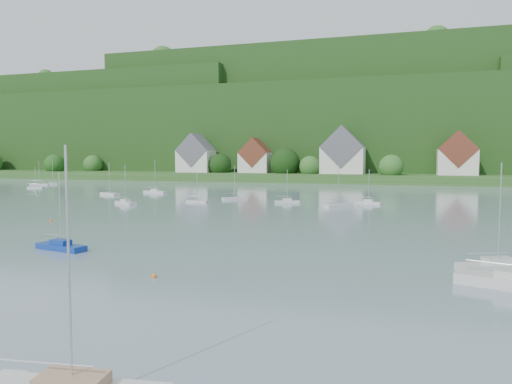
# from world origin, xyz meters

# --- Properties ---
(far_shore_strip) EXTENTS (600.00, 60.00, 3.00)m
(far_shore_strip) POSITION_xyz_m (0.00, 200.00, 1.50)
(far_shore_strip) COLOR #264D1C
(far_shore_strip) RESTS_ON ground
(forested_ridge) EXTENTS (620.00, 181.22, 69.89)m
(forested_ridge) POSITION_xyz_m (0.39, 268.57, 22.89)
(forested_ridge) COLOR #1B3D13
(forested_ridge) RESTS_ON ground
(village_building_0) EXTENTS (14.00, 10.40, 16.00)m
(village_building_0) POSITION_xyz_m (-55.00, 187.00, 9.51)
(village_building_0) COLOR silver
(village_building_0) RESTS_ON far_shore_strip
(village_building_1) EXTENTS (12.00, 9.36, 14.00)m
(village_building_1) POSITION_xyz_m (-30.00, 189.00, 8.75)
(village_building_1) COLOR silver
(village_building_1) RESTS_ON far_shore_strip
(village_building_2) EXTENTS (16.00, 11.44, 18.00)m
(village_building_2) POSITION_xyz_m (5.00, 188.00, 10.27)
(village_building_2) COLOR silver
(village_building_2) RESTS_ON far_shore_strip
(village_building_3) EXTENTS (13.00, 10.40, 15.50)m
(village_building_3) POSITION_xyz_m (45.00, 186.00, 9.43)
(village_building_3) COLOR silver
(village_building_3) RESTS_ON far_shore_strip
(near_sailboat_1) EXTENTS (6.15, 2.86, 8.01)m
(near_sailboat_1) POSITION_xyz_m (-5.25, 43.15, 0.43)
(near_sailboat_1) COLOR navy
(near_sailboat_1) RESTS_ON ground
(near_sailboat_3) EXTENTS (6.95, 4.52, 9.14)m
(near_sailboat_3) POSITION_xyz_m (36.16, 46.29, 0.47)
(near_sailboat_3) COLOR silver
(near_sailboat_3) RESTS_ON ground
(mooring_buoy_2) EXTENTS (0.43, 0.43, 0.43)m
(mooring_buoy_2) POSITION_xyz_m (9.62, 35.75, 0.00)
(mooring_buoy_2) COLOR orange
(mooring_buoy_2) RESTS_ON ground
(mooring_buoy_3) EXTENTS (0.40, 0.40, 0.40)m
(mooring_buoy_3) POSITION_xyz_m (-21.46, 60.94, 0.00)
(mooring_buoy_3) COLOR orange
(mooring_buoy_3) RESTS_ON ground
(far_sailboat_cluster) EXTENTS (191.46, 66.33, 8.71)m
(far_sailboat_cluster) POSITION_xyz_m (7.32, 115.17, 0.37)
(far_sailboat_cluster) COLOR silver
(far_sailboat_cluster) RESTS_ON ground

